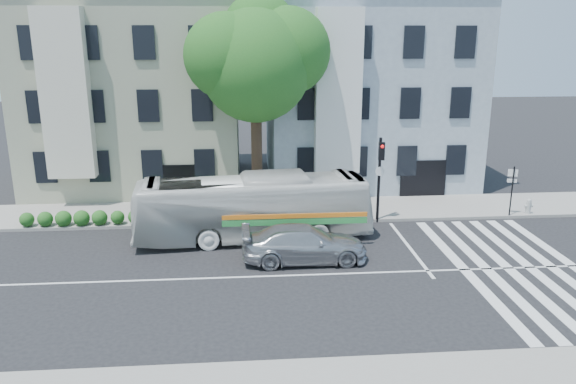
{
  "coord_description": "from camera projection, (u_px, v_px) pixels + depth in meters",
  "views": [
    {
      "loc": [
        -0.67,
        -19.99,
        9.1
      ],
      "look_at": [
        1.22,
        3.44,
        2.4
      ],
      "focal_mm": 35.0,
      "sensor_mm": 36.0,
      "label": 1
    }
  ],
  "objects": [
    {
      "name": "hedge",
      "position": [
        118.0,
        217.0,
        27.08
      ],
      "size": [
        8.52,
        2.24,
        0.7
      ],
      "primitive_type": null,
      "rotation": [
        0.0,
        0.0,
        0.17
      ],
      "color": "#30581C",
      "rests_on": "sidewalk_far"
    },
    {
      "name": "building_right",
      "position": [
        365.0,
        92.0,
        35.12
      ],
      "size": [
        12.0,
        10.0,
        11.0
      ],
      "primitive_type": "cube",
      "color": "#8B97A6",
      "rests_on": "ground"
    },
    {
      "name": "traffic_signal",
      "position": [
        380.0,
        169.0,
        27.1
      ],
      "size": [
        0.45,
        0.53,
        4.26
      ],
      "rotation": [
        0.0,
        0.0,
        -0.04
      ],
      "color": "black",
      "rests_on": "ground"
    },
    {
      "name": "far_sign_pole",
      "position": [
        512.0,
        184.0,
        28.09
      ],
      "size": [
        0.45,
        0.23,
        2.55
      ],
      "rotation": [
        0.0,
        0.0,
        -0.35
      ],
      "color": "black",
      "rests_on": "sidewalk_far"
    },
    {
      "name": "bus",
      "position": [
        253.0,
        208.0,
        25.32
      ],
      "size": [
        3.46,
        10.84,
        2.97
      ],
      "primitive_type": "imported",
      "rotation": [
        0.0,
        0.0,
        1.66
      ],
      "color": "silver",
      "rests_on": "ground"
    },
    {
      "name": "sedan",
      "position": [
        304.0,
        244.0,
        23.02
      ],
      "size": [
        2.14,
        5.15,
        1.49
      ],
      "primitive_type": "imported",
      "rotation": [
        0.0,
        0.0,
        1.58
      ],
      "color": "#B6B8BE",
      "rests_on": "ground"
    },
    {
      "name": "ground",
      "position": [
        264.0,
        276.0,
        21.71
      ],
      "size": [
        120.0,
        120.0,
        0.0
      ],
      "primitive_type": "plane",
      "color": "black",
      "rests_on": "ground"
    },
    {
      "name": "building_left",
      "position": [
        138.0,
        94.0,
        34.04
      ],
      "size": [
        12.0,
        10.0,
        11.0
      ],
      "primitive_type": "cube",
      "color": "gray",
      "rests_on": "ground"
    },
    {
      "name": "sidewalk_far",
      "position": [
        258.0,
        211.0,
        29.35
      ],
      "size": [
        80.0,
        4.0,
        0.15
      ],
      "primitive_type": "cube",
      "color": "gray",
      "rests_on": "ground"
    },
    {
      "name": "fire_hydrant",
      "position": [
        529.0,
        206.0,
        28.66
      ],
      "size": [
        0.43,
        0.26,
        0.79
      ],
      "rotation": [
        0.0,
        0.0,
        0.05
      ],
      "color": "#B7B7B2",
      "rests_on": "sidewalk_far"
    },
    {
      "name": "street_tree",
      "position": [
        256.0,
        59.0,
        27.94
      ],
      "size": [
        7.3,
        5.9,
        11.1
      ],
      "color": "#2D2116",
      "rests_on": "ground"
    }
  ]
}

